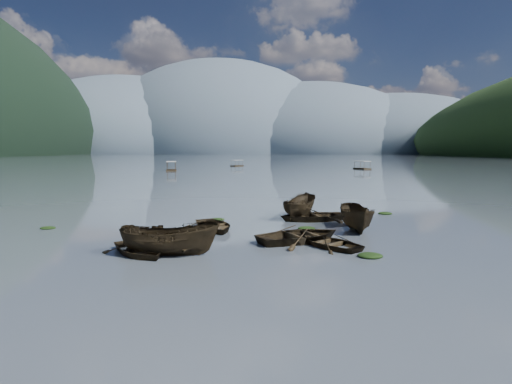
{
  "coord_description": "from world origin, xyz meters",
  "views": [
    {
      "loc": [
        -0.67,
        -18.47,
        5.12
      ],
      "look_at": [
        0.0,
        12.0,
        2.0
      ],
      "focal_mm": 28.0,
      "sensor_mm": 36.0,
      "label": 1
    }
  ],
  "objects_px": {
    "pontoon_left": "(171,171)",
    "rowboat_0": "(140,254)",
    "pontoon_centre": "(237,166)",
    "rowboat_3": "(330,246)"
  },
  "relations": [
    {
      "from": "pontoon_left",
      "to": "rowboat_0",
      "type": "bearing_deg",
      "value": -89.64
    },
    {
      "from": "pontoon_centre",
      "to": "rowboat_3",
      "type": "bearing_deg",
      "value": -52.72
    },
    {
      "from": "pontoon_left",
      "to": "pontoon_centre",
      "type": "xyz_separation_m",
      "value": [
        16.43,
        32.63,
        0.0
      ]
    },
    {
      "from": "rowboat_3",
      "to": "pontoon_centre",
      "type": "height_order",
      "value": "pontoon_centre"
    },
    {
      "from": "rowboat_0",
      "to": "rowboat_3",
      "type": "height_order",
      "value": "rowboat_0"
    },
    {
      "from": "pontoon_centre",
      "to": "rowboat_0",
      "type": "bearing_deg",
      "value": -57.54
    },
    {
      "from": "rowboat_3",
      "to": "pontoon_left",
      "type": "xyz_separation_m",
      "value": [
        -24.43,
        84.29,
        0.0
      ]
    },
    {
      "from": "pontoon_left",
      "to": "pontoon_centre",
      "type": "distance_m",
      "value": 36.53
    },
    {
      "from": "rowboat_0",
      "to": "pontoon_left",
      "type": "xyz_separation_m",
      "value": [
        -14.57,
        85.68,
        0.0
      ]
    },
    {
      "from": "rowboat_0",
      "to": "pontoon_centre",
      "type": "xyz_separation_m",
      "value": [
        1.86,
        118.31,
        0.0
      ]
    }
  ]
}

